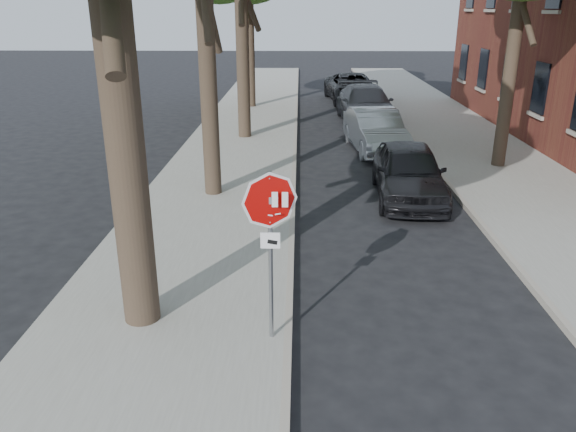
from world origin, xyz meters
The scene contains 10 objects.
ground centered at (0.00, 0.00, 0.00)m, with size 120.00×120.00×0.00m, color black.
sidewalk_left centered at (-2.50, 12.00, 0.06)m, with size 4.00×55.00×0.12m, color gray.
sidewalk_right centered at (6.00, 12.00, 0.06)m, with size 4.00×55.00×0.12m, color gray.
curb_left centered at (-0.45, 12.00, 0.07)m, with size 0.12×55.00×0.13m, color #9E9384.
curb_right centered at (3.95, 12.00, 0.07)m, with size 0.12×55.00×0.13m, color #9E9384.
stop_sign centered at (-0.70, -0.03, 1.95)m, with size 0.76×0.34×2.61m.
car_a centered at (2.60, 6.98, 0.73)m, with size 1.74×4.31×1.47m, color black.
car_b centered at (2.38, 12.23, 0.73)m, with size 1.54×4.43×1.46m, color #A5A8AD.
car_c centered at (2.60, 17.46, 0.79)m, with size 2.21×5.43×1.58m, color #46454A.
car_d centered at (2.54, 23.16, 0.75)m, with size 2.47×5.36×1.49m, color black.
Camera 1 is at (-0.30, -7.34, 4.83)m, focal length 35.00 mm.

